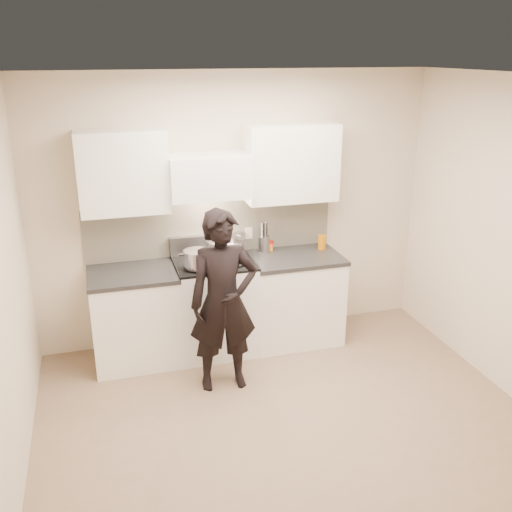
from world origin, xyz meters
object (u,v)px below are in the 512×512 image
Objects in this scene: counter_right at (294,297)px; utensil_crock at (264,243)px; stove at (215,306)px; person at (223,302)px; wok at (225,244)px.

utensil_crock is (-0.26, 0.21, 0.55)m from counter_right.
stove is 0.75m from person.
wok is at bearing 77.51° from person.
stove reaches higher than counter_right.
utensil_crock is (0.42, 0.08, -0.05)m from wok.
stove is 3.14× the size of utensil_crock.
counter_right is (0.83, 0.00, -0.01)m from stove.
utensil_crock is at bearing 56.39° from person.
stove is 0.81m from utensil_crock.
utensil_crock is at bearing 20.47° from stove.
wok is 0.86m from person.
utensil_crock is (0.57, 0.21, 0.54)m from stove.
counter_right is 0.56× the size of person.
counter_right is at bearing -39.14° from utensil_crock.
stove is at bearing -159.53° from utensil_crock.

